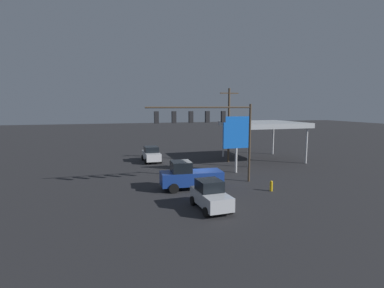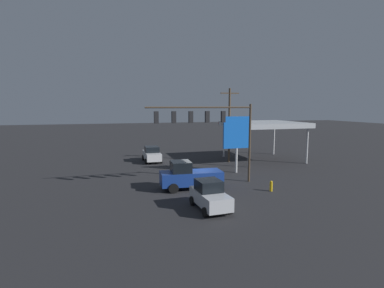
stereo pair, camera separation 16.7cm
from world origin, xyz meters
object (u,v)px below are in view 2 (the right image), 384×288
(utility_pole, at_px, (229,123))
(pickup_parked, at_px, (189,176))
(traffic_signal_assembly, at_px, (208,122))
(fire_hydrant, at_px, (271,186))
(price_sign, at_px, (237,134))
(hatchback_crossing, at_px, (210,195))
(sedan_far, at_px, (152,154))

(utility_pole, distance_m, pickup_parked, 13.71)
(traffic_signal_assembly, relative_size, fire_hydrant, 10.96)
(price_sign, height_order, fire_hydrant, price_sign)
(pickup_parked, bearing_deg, price_sign, -141.03)
(traffic_signal_assembly, height_order, pickup_parked, traffic_signal_assembly)
(traffic_signal_assembly, relative_size, utility_pole, 1.06)
(traffic_signal_assembly, bearing_deg, price_sign, -140.37)
(price_sign, bearing_deg, utility_pole, -106.12)
(utility_pole, height_order, hatchback_crossing, utility_pole)
(utility_pole, relative_size, sedan_far, 2.07)
(traffic_signal_assembly, height_order, utility_pole, utility_pole)
(hatchback_crossing, bearing_deg, pickup_parked, 176.78)
(price_sign, relative_size, sedan_far, 1.34)
(traffic_signal_assembly, bearing_deg, utility_pole, -123.04)
(utility_pole, relative_size, price_sign, 1.54)
(utility_pole, xyz_separation_m, fire_hydrant, (1.87, 13.00, -4.41))
(fire_hydrant, bearing_deg, traffic_signal_assembly, -38.62)
(traffic_signal_assembly, xyz_separation_m, utility_pole, (-6.20, -9.54, -0.71))
(pickup_parked, bearing_deg, fire_hydrant, 160.87)
(sedan_far, bearing_deg, price_sign, 40.76)
(utility_pole, bearing_deg, hatchback_crossing, 62.31)
(fire_hydrant, bearing_deg, hatchback_crossing, 22.25)
(price_sign, relative_size, hatchback_crossing, 1.53)
(utility_pole, height_order, fire_hydrant, utility_pole)
(traffic_signal_assembly, distance_m, price_sign, 6.06)
(utility_pole, distance_m, fire_hydrant, 13.85)
(hatchback_crossing, bearing_deg, price_sign, 143.68)
(pickup_parked, distance_m, hatchback_crossing, 5.20)
(utility_pole, height_order, pickup_parked, utility_pole)
(price_sign, xyz_separation_m, sedan_far, (7.56, -8.78, -3.15))
(pickup_parked, relative_size, fire_hydrant, 6.04)
(sedan_far, xyz_separation_m, pickup_parked, (-1.10, 13.38, 0.16))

